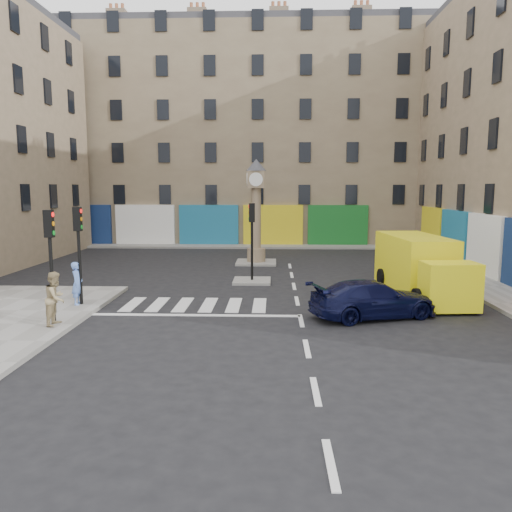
# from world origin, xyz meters

# --- Properties ---
(ground) EXTENTS (120.00, 120.00, 0.00)m
(ground) POSITION_xyz_m (0.00, 0.00, 0.00)
(ground) COLOR black
(ground) RESTS_ON ground
(sidewalk_right) EXTENTS (2.60, 30.00, 0.15)m
(sidewalk_right) POSITION_xyz_m (8.70, 10.00, 0.07)
(sidewalk_right) COLOR gray
(sidewalk_right) RESTS_ON ground
(sidewalk_far) EXTENTS (32.00, 2.40, 0.15)m
(sidewalk_far) POSITION_xyz_m (-4.00, 22.20, 0.07)
(sidewalk_far) COLOR gray
(sidewalk_far) RESTS_ON ground
(island_near) EXTENTS (1.80, 1.80, 0.12)m
(island_near) POSITION_xyz_m (-2.00, 8.00, 0.06)
(island_near) COLOR gray
(island_near) RESTS_ON ground
(island_far) EXTENTS (2.40, 2.40, 0.12)m
(island_far) POSITION_xyz_m (-2.00, 14.00, 0.06)
(island_far) COLOR gray
(island_far) RESTS_ON ground
(building_far) EXTENTS (32.00, 10.00, 17.00)m
(building_far) POSITION_xyz_m (-4.00, 28.00, 8.50)
(building_far) COLOR #8C7A5D
(building_far) RESTS_ON ground
(traffic_light_left_near) EXTENTS (0.28, 0.22, 3.70)m
(traffic_light_left_near) POSITION_xyz_m (-8.30, 0.20, 2.62)
(traffic_light_left_near) COLOR black
(traffic_light_left_near) RESTS_ON sidewalk_left
(traffic_light_left_far) EXTENTS (0.28, 0.22, 3.70)m
(traffic_light_left_far) POSITION_xyz_m (-8.30, 2.60, 2.62)
(traffic_light_left_far) COLOR black
(traffic_light_left_far) RESTS_ON sidewalk_left
(traffic_light_island) EXTENTS (0.28, 0.22, 3.70)m
(traffic_light_island) POSITION_xyz_m (-2.00, 8.00, 2.59)
(traffic_light_island) COLOR black
(traffic_light_island) RESTS_ON island_near
(clock_pillar) EXTENTS (1.20, 1.20, 6.10)m
(clock_pillar) POSITION_xyz_m (-2.00, 14.00, 3.55)
(clock_pillar) COLOR #967D62
(clock_pillar) RESTS_ON island_far
(navy_sedan) EXTENTS (4.90, 3.17, 1.32)m
(navy_sedan) POSITION_xyz_m (2.56, 1.56, 0.66)
(navy_sedan) COLOR black
(navy_sedan) RESTS_ON ground
(yellow_van) EXTENTS (2.74, 6.96, 2.48)m
(yellow_van) POSITION_xyz_m (5.27, 5.39, 1.23)
(yellow_van) COLOR #FFF315
(yellow_van) RESTS_ON ground
(pedestrian_blue) EXTENTS (0.42, 0.61, 1.63)m
(pedestrian_blue) POSITION_xyz_m (-8.41, 2.55, 0.96)
(pedestrian_blue) COLOR #6188DD
(pedestrian_blue) RESTS_ON sidewalk_left
(pedestrian_tan) EXTENTS (0.68, 0.86, 1.74)m
(pedestrian_tan) POSITION_xyz_m (-8.00, -0.27, 1.02)
(pedestrian_tan) COLOR tan
(pedestrian_tan) RESTS_ON sidewalk_left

